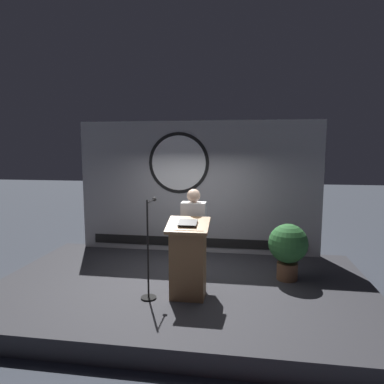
{
  "coord_description": "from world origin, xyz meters",
  "views": [
    {
      "loc": [
        1.03,
        -5.63,
        2.6
      ],
      "look_at": [
        0.19,
        -0.16,
        1.89
      ],
      "focal_mm": 32.51,
      "sensor_mm": 36.0,
      "label": 1
    }
  ],
  "objects_px": {
    "speaker_person": "(194,237)",
    "microphone_stand": "(149,263)",
    "podium": "(188,260)",
    "potted_plant": "(288,246)"
  },
  "relations": [
    {
      "from": "speaker_person",
      "to": "microphone_stand",
      "type": "xyz_separation_m",
      "value": [
        -0.61,
        -0.57,
        -0.29
      ]
    },
    {
      "from": "speaker_person",
      "to": "microphone_stand",
      "type": "bearing_deg",
      "value": -136.59
    },
    {
      "from": "podium",
      "to": "potted_plant",
      "type": "bearing_deg",
      "value": 31.48
    },
    {
      "from": "podium",
      "to": "potted_plant",
      "type": "distance_m",
      "value": 1.88
    },
    {
      "from": "podium",
      "to": "speaker_person",
      "type": "height_order",
      "value": "speaker_person"
    },
    {
      "from": "microphone_stand",
      "to": "podium",
      "type": "bearing_deg",
      "value": 8.91
    },
    {
      "from": "speaker_person",
      "to": "microphone_stand",
      "type": "distance_m",
      "value": 0.88
    },
    {
      "from": "podium",
      "to": "microphone_stand",
      "type": "bearing_deg",
      "value": -171.09
    },
    {
      "from": "speaker_person",
      "to": "potted_plant",
      "type": "height_order",
      "value": "speaker_person"
    },
    {
      "from": "speaker_person",
      "to": "potted_plant",
      "type": "distance_m",
      "value": 1.68
    }
  ]
}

